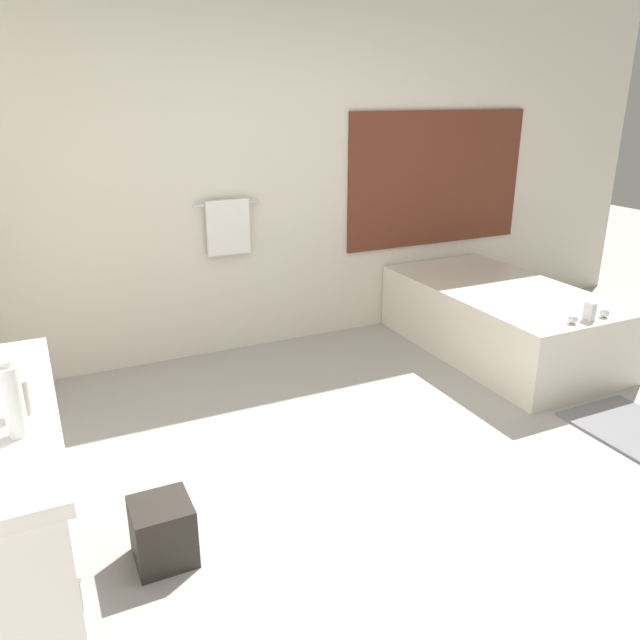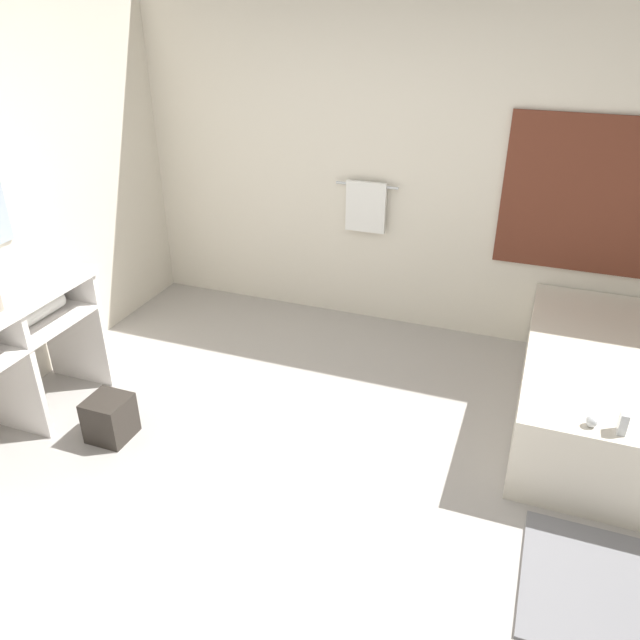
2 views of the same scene
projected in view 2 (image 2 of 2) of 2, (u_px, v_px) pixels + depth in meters
ground_plane at (300, 494)px, 3.47m from camera, size 16.00×16.00×0.00m
wall_back_with_blinds at (416, 162)px, 4.67m from camera, size 7.40×0.13×2.70m
bathtub at (605, 386)px, 3.91m from camera, size 1.00×1.83×0.64m
waste_bin at (110, 418)px, 3.86m from camera, size 0.25×0.25×0.28m
bath_mat at (583, 585)px, 2.93m from camera, size 0.57×0.78×0.02m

